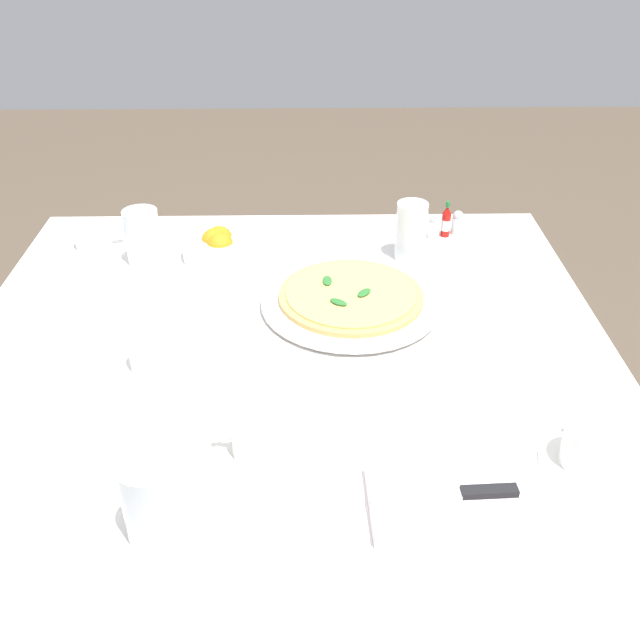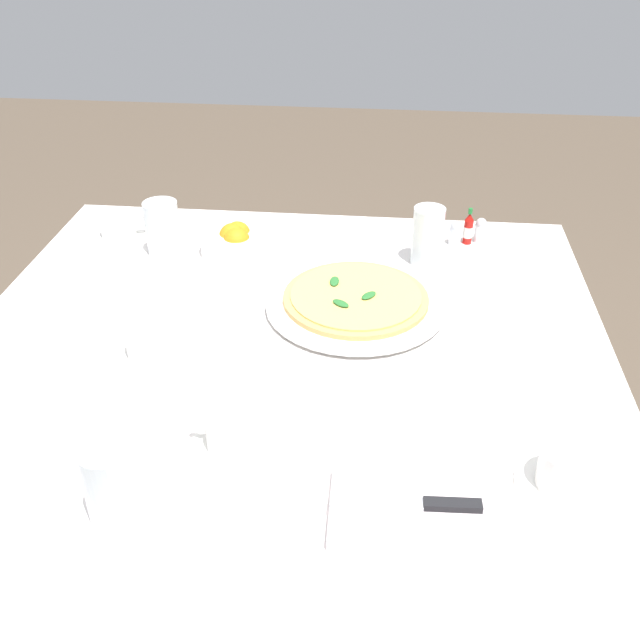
# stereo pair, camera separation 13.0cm
# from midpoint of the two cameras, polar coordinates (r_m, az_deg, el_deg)

# --- Properties ---
(ground_plane) EXTENTS (8.00, 8.00, 0.00)m
(ground_plane) POSITION_cam_midpoint_polar(r_m,az_deg,el_deg) (1.79, -4.28, -22.69)
(ground_plane) COLOR brown
(dining_table) EXTENTS (1.15, 1.15, 0.75)m
(dining_table) POSITION_cam_midpoint_polar(r_m,az_deg,el_deg) (1.33, -5.37, -7.36)
(dining_table) COLOR white
(dining_table) RESTS_ON ground_plane
(pizza_plate) EXTENTS (0.34, 0.34, 0.02)m
(pizza_plate) POSITION_cam_midpoint_polar(r_m,az_deg,el_deg) (1.37, -0.27, 1.39)
(pizza_plate) COLOR white
(pizza_plate) RESTS_ON dining_table
(pizza) EXTENTS (0.27, 0.27, 0.02)m
(pizza) POSITION_cam_midpoint_polar(r_m,az_deg,el_deg) (1.36, -0.28, 1.89)
(pizza) COLOR #DBAD60
(pizza) RESTS_ON pizza_plate
(coffee_cup_near_left) EXTENTS (0.13, 0.13, 0.07)m
(coffee_cup_near_left) POSITION_cam_midpoint_polar(r_m,az_deg,el_deg) (1.06, 17.19, -9.85)
(coffee_cup_near_left) COLOR white
(coffee_cup_near_left) RESTS_ON dining_table
(coffee_cup_right_edge) EXTENTS (0.13, 0.13, 0.06)m
(coffee_cup_right_edge) POSITION_cam_midpoint_polar(r_m,az_deg,el_deg) (1.67, -19.61, 5.99)
(coffee_cup_right_edge) COLOR white
(coffee_cup_right_edge) RESTS_ON dining_table
(coffee_cup_left_edge) EXTENTS (0.13, 0.13, 0.06)m
(coffee_cup_left_edge) POSITION_cam_midpoint_polar(r_m,az_deg,el_deg) (1.05, -8.50, -9.60)
(coffee_cup_left_edge) COLOR white
(coffee_cup_left_edge) RESTS_ON dining_table
(coffee_cup_far_right) EXTENTS (0.13, 0.13, 0.07)m
(coffee_cup_far_right) POSITION_cam_midpoint_polar(r_m,az_deg,el_deg) (1.24, -16.03, -2.68)
(coffee_cup_far_right) COLOR white
(coffee_cup_far_right) RESTS_ON dining_table
(water_glass_near_right) EXTENTS (0.07, 0.07, 0.12)m
(water_glass_near_right) POSITION_cam_midpoint_polar(r_m,az_deg,el_deg) (0.95, -17.15, -13.85)
(water_glass_near_right) COLOR white
(water_glass_near_right) RESTS_ON dining_table
(water_glass_back_corner) EXTENTS (0.07, 0.07, 0.12)m
(water_glass_back_corner) POSITION_cam_midpoint_polar(r_m,az_deg,el_deg) (1.57, -16.12, 6.08)
(water_glass_back_corner) COLOR white
(water_glass_back_corner) RESTS_ON dining_table
(water_glass_center_back) EXTENTS (0.07, 0.07, 0.12)m
(water_glass_center_back) POSITION_cam_midpoint_polar(r_m,az_deg,el_deg) (1.53, 4.76, 6.67)
(water_glass_center_back) COLOR white
(water_glass_center_back) RESTS_ON dining_table
(napkin_folded) EXTENTS (0.22, 0.14, 0.02)m
(napkin_folded) POSITION_cam_midpoint_polar(r_m,az_deg,el_deg) (0.98, 6.60, -14.18)
(napkin_folded) COLOR white
(napkin_folded) RESTS_ON dining_table
(dinner_knife) EXTENTS (0.20, 0.03, 0.01)m
(dinner_knife) POSITION_cam_midpoint_polar(r_m,az_deg,el_deg) (0.97, 6.48, -13.63)
(dinner_knife) COLOR silver
(dinner_knife) RESTS_ON napkin_folded
(citrus_bowl) EXTENTS (0.15, 0.15, 0.07)m
(citrus_bowl) POSITION_cam_midpoint_polar(r_m,az_deg,el_deg) (1.56, -10.42, 5.70)
(citrus_bowl) COLOR white
(citrus_bowl) RESTS_ON dining_table
(hot_sauce_bottle) EXTENTS (0.02, 0.02, 0.08)m
(hot_sauce_bottle) POSITION_cam_midpoint_polar(r_m,az_deg,el_deg) (1.64, 7.69, 7.62)
(hot_sauce_bottle) COLOR #B7140F
(hot_sauce_bottle) RESTS_ON dining_table
(salt_shaker) EXTENTS (0.03, 0.03, 0.06)m
(salt_shaker) POSITION_cam_midpoint_polar(r_m,az_deg,el_deg) (1.64, 6.73, 7.20)
(salt_shaker) COLOR white
(salt_shaker) RESTS_ON dining_table
(pepper_shaker) EXTENTS (0.03, 0.03, 0.06)m
(pepper_shaker) POSITION_cam_midpoint_polar(r_m,az_deg,el_deg) (1.66, 8.58, 7.48)
(pepper_shaker) COLOR white
(pepper_shaker) RESTS_ON dining_table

